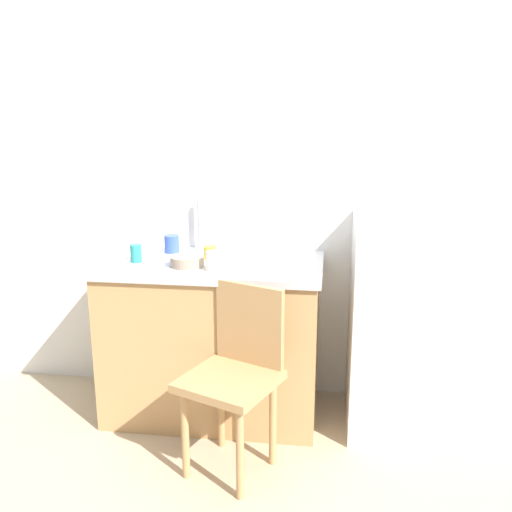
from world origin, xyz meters
The scene contains 13 objects.
ground_plane centered at (0.00, 0.00, 0.00)m, with size 8.00×8.00×0.00m, color tan.
back_wall centered at (0.00, 1.00, 1.26)m, with size 4.80×0.10×2.52m, color silver.
cabinet_base centered at (-0.11, 0.65, 0.43)m, with size 1.16×0.60×0.85m, color tan.
countertop centered at (-0.11, 0.65, 0.87)m, with size 1.20×0.64×0.04m, color #B7B7BC.
faucet centered at (-0.23, 0.90, 1.04)m, with size 0.02×0.02×0.30m, color #B7B7BC.
refrigerator centered at (0.93, 0.66, 0.57)m, with size 0.58×0.58×1.14m, color white.
chair centered at (0.10, 0.16, 0.50)m, with size 0.52×0.52×0.89m.
dish_tray centered at (0.06, 0.73, 0.92)m, with size 0.28×0.20×0.05m, color white.
terracotta_bowl centered at (-0.21, 0.54, 0.92)m, with size 0.18×0.18×0.05m, color gray.
cup_teal centered at (-0.51, 0.58, 0.94)m, with size 0.06×0.06×0.10m, color teal.
cup_yellow centered at (-0.13, 0.69, 0.93)m, with size 0.07×0.07×0.07m, color yellow.
cup_blue centered at (-0.37, 0.81, 0.94)m, with size 0.08×0.08×0.10m, color blue.
cup_white centered at (-0.07, 0.47, 0.94)m, with size 0.06×0.06×0.10m, color white.
Camera 1 is at (0.52, -2.26, 1.70)m, focal length 39.99 mm.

